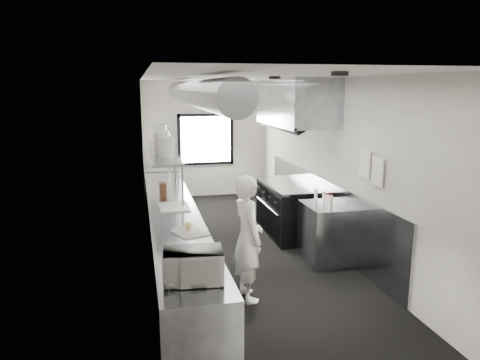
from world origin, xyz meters
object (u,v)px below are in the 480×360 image
far_work_table (161,187)px  plate_stack_b (162,143)px  small_plate (188,230)px  plate_stack_d (160,135)px  line_cook (248,238)px  prep_counter (174,240)px  microwave (193,266)px  deli_tub_b (175,257)px  bottle_station (326,233)px  cutting_board (174,207)px  pass_shelf (163,152)px  plate_stack_a (166,147)px  range (290,209)px  squeeze_bottle_c (327,200)px  exhaust_hood (295,102)px  knife_block (163,189)px  squeeze_bottle_d (324,198)px  squeeze_bottle_a (330,204)px  squeeze_bottle_b (331,202)px  squeeze_bottle_e (316,194)px  deli_tub_a (174,268)px  plate_stack_c (162,140)px

far_work_table → plate_stack_b: size_ratio=3.47×
small_plate → plate_stack_d: size_ratio=0.43×
line_cook → prep_counter: bearing=29.5°
microwave → deli_tub_b: 0.53m
bottle_station → cutting_board: 2.35m
pass_shelf → far_work_table: size_ratio=2.50×
plate_stack_a → range: bearing=10.9°
far_work_table → plate_stack_b: plate_stack_b is taller
pass_shelf → microwave: bearing=-89.6°
squeeze_bottle_c → bottle_station: bearing=67.2°
exhaust_hood → knife_block: bearing=-173.3°
deli_tub_b → cutting_board: (0.16, 2.15, -0.04)m
squeeze_bottle_c → squeeze_bottle_d: squeeze_bottle_d is taller
squeeze_bottle_a → squeeze_bottle_b: squeeze_bottle_b is taller
far_work_table → small_plate: 4.72m
bottle_station → squeeze_bottle_a: bearing=-105.5°
deli_tub_b → small_plate: bearing=76.3°
line_cook → cutting_board: 1.54m
squeeze_bottle_a → squeeze_bottle_d: squeeze_bottle_a is taller
microwave → squeeze_bottle_e: (2.27, 2.65, -0.07)m
bottle_station → squeeze_bottle_b: size_ratio=4.94×
squeeze_bottle_b → far_work_table: bearing=119.2°
exhaust_hood → deli_tub_a: size_ratio=16.02×
squeeze_bottle_b → line_cook: bearing=-151.8°
plate_stack_b → plate_stack_d: 1.24m
plate_stack_c → squeeze_bottle_c: (2.32, -1.95, -0.75)m
plate_stack_c → plate_stack_d: 0.63m
far_work_table → plate_stack_a: 3.19m
range → plate_stack_d: (-2.23, 1.15, 1.29)m
pass_shelf → deli_tub_b: (-0.09, -3.49, -0.59)m
bottle_station → small_plate: bearing=-159.9°
exhaust_hood → prep_counter: 3.20m
range → small_plate: bearing=-133.4°
microwave → exhaust_hood: bearing=63.5°
cutting_board → squeeze_bottle_e: squeeze_bottle_e is taller
cutting_board → knife_block: 0.78m
deli_tub_b → plate_stack_c: 3.80m
pass_shelf → far_work_table: pass_shelf is taller
range → plate_stack_c: 2.61m
plate_stack_b → squeeze_bottle_b: plate_stack_b is taller
prep_counter → squeeze_bottle_b: (2.28, -0.37, 0.54)m
deli_tub_a → squeeze_bottle_a: squeeze_bottle_a is taller
small_plate → cutting_board: cutting_board is taller
squeeze_bottle_a → plate_stack_a: bearing=151.2°
line_cook → squeeze_bottle_b: size_ratio=8.79×
squeeze_bottle_b → range: bearing=93.3°
line_cook → deli_tub_b: 1.29m
pass_shelf → plate_stack_a: 0.75m
plate_stack_b → plate_stack_d: size_ratio=0.91×
far_work_table → plate_stack_d: bearing=-91.8°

